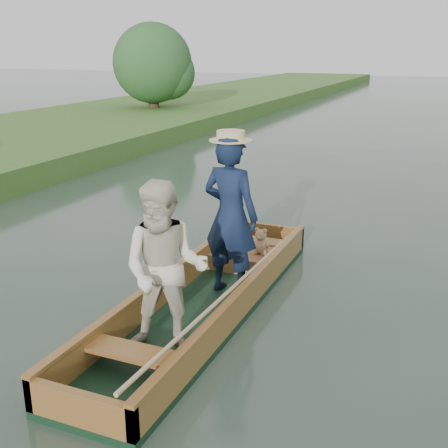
% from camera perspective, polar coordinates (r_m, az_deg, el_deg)
% --- Properties ---
extents(ground, '(120.00, 120.00, 0.00)m').
position_cam_1_polar(ground, '(6.96, -1.96, -8.87)').
color(ground, '#283D30').
rests_on(ground, ground).
extents(punt, '(1.17, 5.05, 2.13)m').
position_cam_1_polar(punt, '(6.48, -2.20, -3.83)').
color(punt, black).
rests_on(punt, ground).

